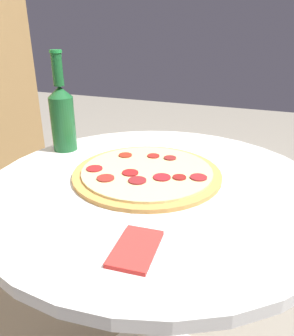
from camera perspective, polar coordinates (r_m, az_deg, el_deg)
name	(u,v)px	position (r m, az deg, el deg)	size (l,w,h in m)	color
table	(155,243)	(0.89, 1.42, -12.90)	(0.82, 0.82, 0.72)	silver
pizza	(147,172)	(0.82, -0.02, -0.79)	(0.37, 0.37, 0.02)	#C68E47
beer_bottle	(62,115)	(1.00, -14.55, 8.97)	(0.07, 0.07, 0.29)	#195628
napkin	(136,248)	(0.57, -1.96, -13.80)	(0.12, 0.08, 0.01)	red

